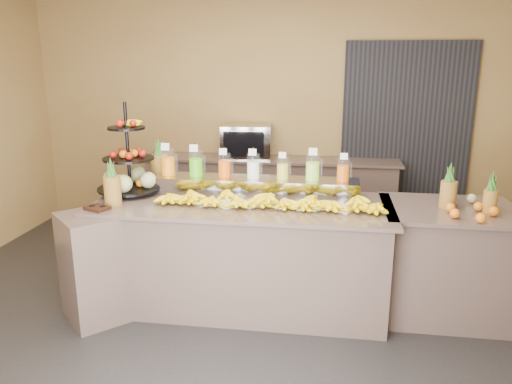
% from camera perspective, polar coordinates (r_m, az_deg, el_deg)
% --- Properties ---
extents(ground, '(6.00, 6.00, 0.00)m').
position_cam_1_polar(ground, '(4.29, -2.17, -14.40)').
color(ground, black).
rests_on(ground, ground).
extents(room_envelope, '(6.04, 5.02, 2.82)m').
position_cam_1_polar(room_envelope, '(4.48, 1.87, 12.11)').
color(room_envelope, olive).
rests_on(room_envelope, ground).
extents(buffet_counter, '(2.75, 1.25, 0.93)m').
position_cam_1_polar(buffet_counter, '(4.33, -3.11, -7.23)').
color(buffet_counter, '#866A61').
rests_on(buffet_counter, ground).
extents(right_counter, '(1.08, 0.88, 0.93)m').
position_cam_1_polar(right_counter, '(4.50, 20.80, -7.37)').
color(right_counter, '#866A61').
rests_on(right_counter, ground).
extents(back_ledge, '(3.10, 0.55, 0.93)m').
position_cam_1_polar(back_ledge, '(6.18, 1.61, -0.30)').
color(back_ledge, '#866A61').
rests_on(back_ledge, ground).
extents(pitcher_tray, '(1.85, 0.30, 0.15)m').
position_cam_1_polar(pitcher_tray, '(4.43, -0.30, 0.67)').
color(pitcher_tray, gray).
rests_on(pitcher_tray, buffet_counter).
extents(juice_pitcher_orange_a, '(0.13, 0.13, 0.31)m').
position_cam_1_polar(juice_pitcher_orange_a, '(4.57, -10.02, 3.21)').
color(juice_pitcher_orange_a, silver).
rests_on(juice_pitcher_orange_a, pitcher_tray).
extents(juice_pitcher_green, '(0.13, 0.13, 0.31)m').
position_cam_1_polar(juice_pitcher_green, '(4.50, -6.87, 3.11)').
color(juice_pitcher_green, silver).
rests_on(juice_pitcher_green, pitcher_tray).
extents(juice_pitcher_orange_b, '(0.11, 0.12, 0.28)m').
position_cam_1_polar(juice_pitcher_orange_b, '(4.44, -3.63, 2.90)').
color(juice_pitcher_orange_b, silver).
rests_on(juice_pitcher_orange_b, pitcher_tray).
extents(juice_pitcher_milk, '(0.12, 0.12, 0.28)m').
position_cam_1_polar(juice_pitcher_milk, '(4.39, -0.30, 2.81)').
color(juice_pitcher_milk, silver).
rests_on(juice_pitcher_milk, pitcher_tray).
extents(juice_pitcher_lemon, '(0.11, 0.11, 0.26)m').
position_cam_1_polar(juice_pitcher_lemon, '(4.36, 3.08, 2.61)').
color(juice_pitcher_lemon, silver).
rests_on(juice_pitcher_lemon, pitcher_tray).
extents(juice_pitcher_lime, '(0.13, 0.13, 0.30)m').
position_cam_1_polar(juice_pitcher_lime, '(4.35, 6.50, 2.68)').
color(juice_pitcher_lime, silver).
rests_on(juice_pitcher_lime, pitcher_tray).
extents(juice_pitcher_orange_c, '(0.11, 0.11, 0.26)m').
position_cam_1_polar(juice_pitcher_orange_c, '(4.35, 9.92, 2.38)').
color(juice_pitcher_orange_c, silver).
rests_on(juice_pitcher_orange_c, pitcher_tray).
extents(banana_heap, '(1.99, 0.18, 0.16)m').
position_cam_1_polar(banana_heap, '(4.08, 1.77, -0.74)').
color(banana_heap, yellow).
rests_on(banana_heap, buffet_counter).
extents(fruit_stand, '(0.61, 0.61, 0.81)m').
position_cam_1_polar(fruit_stand, '(4.58, -13.88, 2.41)').
color(fruit_stand, black).
rests_on(fruit_stand, buffet_counter).
extents(condiment_caddy, '(0.22, 0.20, 0.03)m').
position_cam_1_polar(condiment_caddy, '(4.20, -17.68, -1.74)').
color(condiment_caddy, black).
rests_on(condiment_caddy, buffet_counter).
extents(pineapple_left_a, '(0.14, 0.14, 0.40)m').
position_cam_1_polar(pineapple_left_a, '(4.28, -16.10, 0.55)').
color(pineapple_left_a, brown).
rests_on(pineapple_left_a, buffet_counter).
extents(pineapple_left_b, '(0.16, 0.16, 0.46)m').
position_cam_1_polar(pineapple_left_b, '(4.80, -11.00, 2.76)').
color(pineapple_left_b, brown).
rests_on(pineapple_left_b, buffet_counter).
extents(right_fruit_pile, '(0.41, 0.39, 0.22)m').
position_cam_1_polar(right_fruit_pile, '(4.25, 23.15, -1.32)').
color(right_fruit_pile, brown).
rests_on(right_fruit_pile, right_counter).
extents(oven_warmer, '(0.62, 0.46, 0.40)m').
position_cam_1_polar(oven_warmer, '(6.08, -1.08, 5.83)').
color(oven_warmer, gray).
rests_on(oven_warmer, back_ledge).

